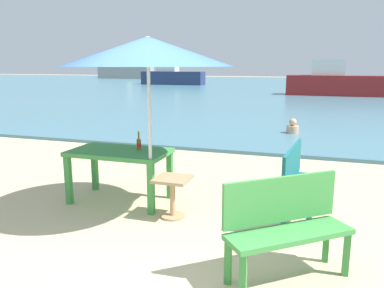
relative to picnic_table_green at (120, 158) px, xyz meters
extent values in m
plane|color=#C6B287|center=(1.22, -1.53, -0.65)|extent=(120.00, 120.00, 0.00)
cube|color=teal|center=(1.22, 28.47, -0.61)|extent=(120.00, 50.00, 0.08)
cube|color=#3D8C42|center=(0.00, 0.00, 0.08)|extent=(1.40, 0.80, 0.06)
cube|color=#3D8C42|center=(-0.64, -0.34, -0.30)|extent=(0.08, 0.08, 0.70)
cube|color=#3D8C42|center=(0.64, -0.34, -0.30)|extent=(0.08, 0.08, 0.70)
cube|color=#3D8C42|center=(-0.64, 0.34, -0.30)|extent=(0.08, 0.08, 0.70)
cube|color=#3D8C42|center=(0.64, 0.34, -0.30)|extent=(0.08, 0.08, 0.70)
cylinder|color=brown|center=(0.25, 0.12, 0.19)|extent=(0.06, 0.06, 0.16)
cone|color=brown|center=(0.25, 0.12, 0.27)|extent=(0.06, 0.06, 0.03)
cylinder|color=brown|center=(0.25, 0.12, 0.32)|extent=(0.03, 0.03, 0.09)
cylinder|color=red|center=(0.25, 0.12, 0.18)|extent=(0.07, 0.07, 0.05)
cylinder|color=gold|center=(0.25, 0.12, 0.37)|extent=(0.03, 0.03, 0.01)
cylinder|color=silver|center=(0.64, -0.34, 0.50)|extent=(0.04, 0.04, 2.30)
cone|color=#33598C|center=(0.64, -0.34, 1.47)|extent=(2.10, 2.10, 0.36)
cube|color=tan|center=(0.95, -0.34, -0.13)|extent=(0.44, 0.44, 0.04)
cylinder|color=tan|center=(0.95, -0.34, -0.40)|extent=(0.07, 0.07, 0.50)
cylinder|color=tan|center=(0.95, -0.34, -0.64)|extent=(0.32, 0.32, 0.03)
cube|color=#196066|center=(2.56, 0.08, -0.20)|extent=(0.47, 1.23, 0.05)
cube|color=#196066|center=(2.40, 0.09, 0.08)|extent=(0.15, 1.20, 0.44)
cube|color=#196066|center=(2.65, -0.48, -0.44)|extent=(0.06, 0.06, 0.42)
cube|color=#196066|center=(2.75, 0.61, -0.44)|extent=(0.06, 0.06, 0.42)
cube|color=#196066|center=(2.37, -0.46, -0.44)|extent=(0.06, 0.06, 0.42)
cube|color=#196066|center=(2.47, 0.64, -0.44)|extent=(0.06, 0.06, 0.42)
cube|color=#3D8C42|center=(2.50, -1.40, -0.20)|extent=(1.15, 1.04, 0.05)
cube|color=#3D8C42|center=(2.39, -1.27, 0.08)|extent=(0.95, 0.79, 0.44)
cube|color=#3D8C42|center=(2.16, -1.86, -0.44)|extent=(0.06, 0.06, 0.42)
cube|color=#3D8C42|center=(3.01, -1.16, -0.44)|extent=(0.06, 0.06, 0.42)
cube|color=#3D8C42|center=(1.98, -1.64, -0.44)|extent=(0.06, 0.06, 0.42)
cube|color=#3D8C42|center=(2.83, -0.94, -0.44)|extent=(0.06, 0.06, 0.42)
cylinder|color=tan|center=(2.01, 6.17, -0.47)|extent=(0.34, 0.34, 0.20)
sphere|color=tan|center=(2.01, 6.17, -0.27)|extent=(0.21, 0.21, 0.21)
cube|color=maroon|center=(3.60, 20.63, 0.03)|extent=(5.90, 1.61, 1.21)
cube|color=silver|center=(3.06, 20.63, 1.11)|extent=(1.88, 1.21, 0.94)
cube|color=gray|center=(-22.39, 42.58, 0.19)|extent=(7.44, 2.03, 1.52)
cube|color=silver|center=(-23.07, 42.58, 1.54)|extent=(2.37, 1.52, 1.18)
cube|color=navy|center=(-10.53, 29.47, 0.03)|extent=(5.88, 1.60, 1.20)
cube|color=silver|center=(-11.06, 29.47, 1.10)|extent=(1.87, 1.20, 0.94)
camera|label=1|loc=(2.68, -4.78, 1.32)|focal=36.08mm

